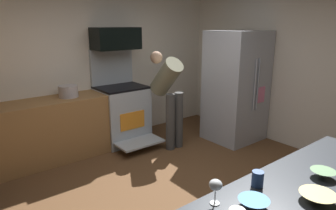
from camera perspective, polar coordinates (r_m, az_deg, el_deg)
The scene contains 14 objects.
ground_plane at distance 3.54m, azimuth 1.80°, elevation -18.13°, with size 5.20×4.80×0.02m, color brown.
wall_back at distance 5.01m, azimuth -15.72°, elevation 7.40°, with size 5.20×0.12×2.60m, color silver.
wall_right at distance 5.03m, azimuth 24.80°, elevation 6.59°, with size 0.12×4.80×2.60m, color silver.
lower_cabinet_run at distance 4.60m, azimuth -23.53°, elevation -4.94°, with size 2.40×0.60×0.90m, color #996B3D.
oven_range at distance 5.04m, azimuth -8.79°, elevation -1.38°, with size 0.76×1.04×1.54m.
microwave at distance 4.92m, azimuth -9.93°, elevation 12.41°, with size 0.74×0.38×0.35m, color black.
refrigerator at distance 5.15m, azimuth 12.84°, elevation 3.45°, with size 0.87×0.81×1.83m.
person_cook at distance 4.72m, azimuth 0.07°, elevation 2.66°, with size 0.31×0.68×1.51m.
mixing_bowl_large at distance 2.40m, azimuth 27.49°, elevation -11.58°, with size 0.17×0.17×0.05m, color #62905E.
mixing_bowl_small at distance 2.09m, azimuth 26.68°, elevation -15.47°, with size 0.22×0.22×0.05m, color #ECD476.
mixing_bowl_prep at distance 1.90m, azimuth 16.04°, elevation -17.58°, with size 0.19×0.19×0.05m, color teal.
wine_glass_mid at distance 1.83m, azimuth 9.08°, elevation -15.03°, with size 0.08×0.08×0.16m.
mug_tea at distance 2.10m, azimuth 16.75°, elevation -13.37°, with size 0.08×0.08×0.11m, color #34528D.
stock_pot at distance 4.59m, azimuth -18.53°, elevation 2.49°, with size 0.28×0.28×0.17m, color #B7B0B6.
Camera 1 is at (-1.92, -2.25, 1.94)m, focal length 31.89 mm.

